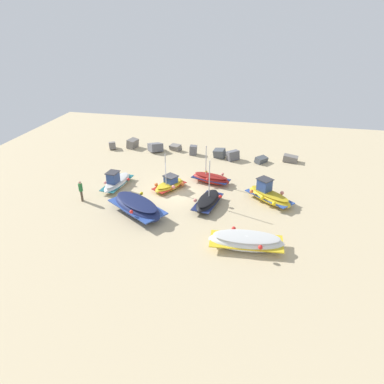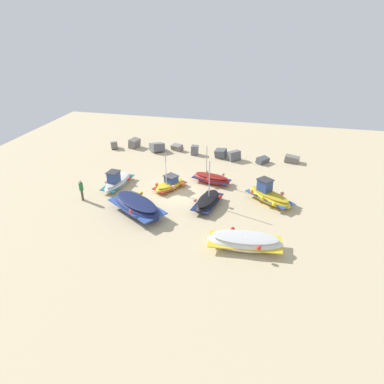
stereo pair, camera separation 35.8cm
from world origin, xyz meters
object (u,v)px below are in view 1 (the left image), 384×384
fishing_boat_0 (208,201)px  fishing_boat_1 (137,207)px  fishing_boat_6 (170,185)px  person_walking (81,190)px  fishing_boat_5 (117,182)px  fishing_boat_3 (211,178)px  fishing_boat_2 (269,195)px  fishing_boat_4 (246,241)px

fishing_boat_0 → fishing_boat_1: 5.41m
fishing_boat_6 → person_walking: size_ratio=1.91×
fishing_boat_1 → fishing_boat_5: bearing=-16.4°
fishing_boat_3 → fishing_boat_2: bearing=-10.0°
fishing_boat_0 → fishing_boat_4: fishing_boat_0 is taller
fishing_boat_5 → fishing_boat_3: bearing=114.2°
fishing_boat_5 → fishing_boat_6: size_ratio=1.20×
fishing_boat_4 → fishing_boat_5: bearing=-33.1°
fishing_boat_1 → fishing_boat_3: fishing_boat_3 is taller
fishing_boat_4 → fishing_boat_6: fishing_boat_6 is taller
fishing_boat_4 → fishing_boat_5: size_ratio=1.24×
person_walking → fishing_boat_1: bearing=153.7°
fishing_boat_5 → fishing_boat_4: bearing=66.9°
fishing_boat_4 → person_walking: 13.75m
fishing_boat_1 → fishing_boat_2: size_ratio=1.27×
fishing_boat_0 → fishing_boat_3: fishing_boat_0 is taller
fishing_boat_3 → person_walking: bearing=-135.1°
fishing_boat_0 → person_walking: fishing_boat_0 is taller
fishing_boat_5 → fishing_boat_1: bearing=46.2°
fishing_boat_0 → fishing_boat_6: bearing=-111.0°
fishing_boat_5 → fishing_boat_6: 4.57m
fishing_boat_2 → person_walking: fishing_boat_2 is taller
fishing_boat_6 → person_walking: (-6.26, -3.51, 0.58)m
fishing_boat_0 → fishing_boat_2: fishing_boat_0 is taller
fishing_boat_1 → fishing_boat_4: 8.62m
fishing_boat_1 → fishing_boat_6: size_ratio=1.57×
person_walking → fishing_boat_2: bearing=177.2°
fishing_boat_0 → person_walking: (-9.95, -1.23, 0.56)m
fishing_boat_1 → fishing_boat_5: (-3.31, 3.91, -0.13)m
fishing_boat_4 → fishing_boat_5: 13.22m
fishing_boat_1 → fishing_boat_5: size_ratio=1.31×
fishing_boat_5 → person_walking: size_ratio=2.29×
fishing_boat_1 → fishing_boat_3: (4.45, 6.47, -0.20)m
fishing_boat_2 → fishing_boat_5: (-12.79, -0.21, -0.05)m
fishing_boat_6 → person_walking: fishing_boat_6 is taller
fishing_boat_2 → fishing_boat_5: 12.79m
fishing_boat_3 → fishing_boat_0: bearing=-68.7°
person_walking → fishing_boat_0: bearing=172.2°
fishing_boat_1 → fishing_boat_6: fishing_boat_6 is taller
fishing_boat_2 → fishing_boat_4: bearing=117.9°
fishing_boat_1 → fishing_boat_5: 5.12m
fishing_boat_5 → fishing_boat_0: bearing=84.6°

